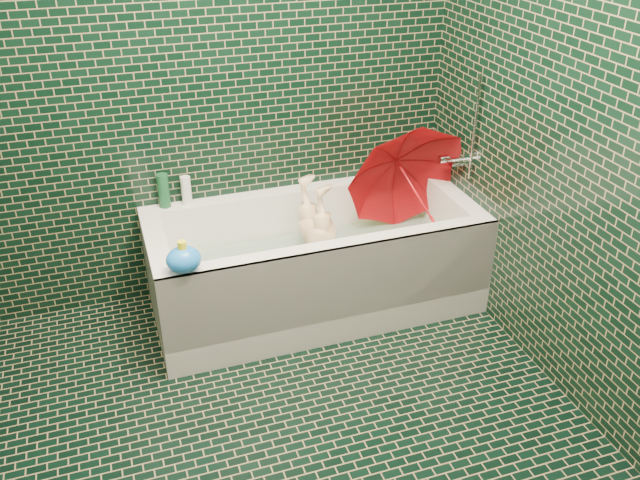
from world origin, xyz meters
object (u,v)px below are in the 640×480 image
object	(u,v)px
child	(323,251)
rubber_duck	(405,166)
umbrella	(415,192)
bath_toy	(184,259)
bathtub	(316,272)

from	to	relation	value
child	rubber_duck	world-z (taller)	rubber_duck
umbrella	bath_toy	size ratio (longest dim) A/B	3.47
bathtub	child	distance (m)	0.12
child	umbrella	bearing A→B (deg)	73.85
bath_toy	rubber_duck	bearing A→B (deg)	5.91
bathtub	bath_toy	world-z (taller)	bath_toy
bathtub	bath_toy	size ratio (longest dim) A/B	9.05
rubber_duck	bath_toy	distance (m)	1.51
rubber_duck	bath_toy	world-z (taller)	bath_toy
child	bath_toy	size ratio (longest dim) A/B	4.38
bathtub	child	bearing A→B (deg)	35.59
rubber_duck	umbrella	bearing A→B (deg)	-85.61
bathtub	child	size ratio (longest dim) A/B	2.06
bathtub	bath_toy	distance (m)	0.88
bathtub	umbrella	distance (m)	0.68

